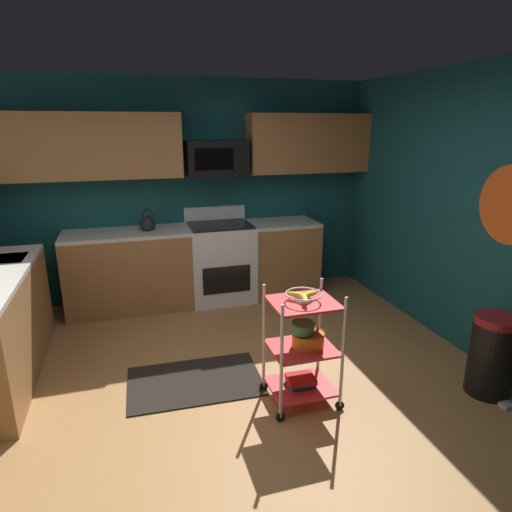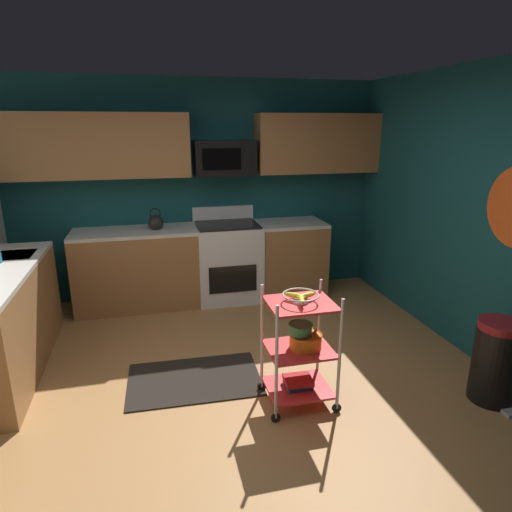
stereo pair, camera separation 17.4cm
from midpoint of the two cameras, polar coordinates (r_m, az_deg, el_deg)
floor at (r=3.68m, az=-3.07°, el=-18.06°), size 4.40×4.80×0.04m
wall_back at (r=5.47m, az=-9.39°, el=8.31°), size 4.52×0.06×2.60m
wall_right at (r=4.22m, az=27.62°, el=4.18°), size 0.06×4.80×2.60m
wall_flower_decal at (r=4.07m, az=28.97°, el=5.77°), size 0.00×0.65×0.65m
counter_run at (r=4.85m, az=-16.30°, el=-3.41°), size 3.69×2.43×0.92m
oven_range at (r=5.38m, az=-5.53°, el=-0.67°), size 0.76×0.65×1.10m
upper_cabinets at (r=5.22m, az=-10.09°, el=13.96°), size 4.40×0.33×0.70m
microwave at (r=5.26m, az=-6.14°, el=12.49°), size 0.70×0.39×0.40m
rolling_cart at (r=3.41m, az=4.47°, el=-11.76°), size 0.54×0.43×0.91m
fruit_bowl at (r=3.23m, az=4.64°, el=-5.14°), size 0.27×0.27×0.07m
mixing_bowl_large at (r=3.40m, az=5.26°, el=-10.65°), size 0.25×0.25×0.11m
mixing_bowl_small at (r=3.34m, az=4.63°, el=-9.19°), size 0.18×0.18×0.08m
book_stack at (r=3.56m, az=4.36°, el=-15.80°), size 0.22×0.19×0.07m
kettle at (r=5.16m, az=-14.74°, el=4.06°), size 0.21×0.18×0.26m
trash_can at (r=3.97m, az=27.10°, el=-11.40°), size 0.34×0.42×0.66m
floor_rug at (r=3.89m, az=-9.22°, el=-15.69°), size 1.12×0.74×0.01m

